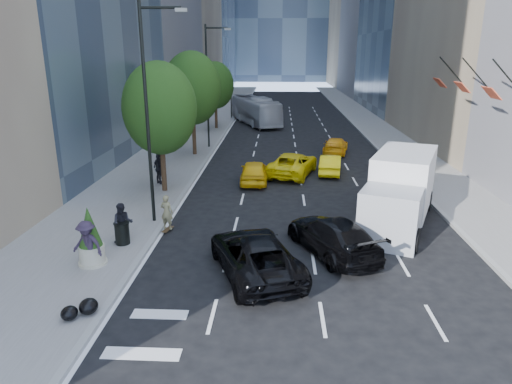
# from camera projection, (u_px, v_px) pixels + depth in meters

# --- Properties ---
(ground) EXTENTS (160.00, 160.00, 0.00)m
(ground) POSITION_uv_depth(u_px,v_px,m) (289.00, 262.00, 18.23)
(ground) COLOR black
(ground) RESTS_ON ground
(sidewalk_left) EXTENTS (6.00, 120.00, 0.15)m
(sidewalk_left) POSITION_uv_depth(u_px,v_px,m) (197.00, 132.00, 47.26)
(sidewalk_left) COLOR slate
(sidewalk_left) RESTS_ON ground
(sidewalk_right) EXTENTS (4.00, 120.00, 0.15)m
(sidewalk_right) POSITION_uv_depth(u_px,v_px,m) (382.00, 133.00, 46.34)
(sidewalk_right) COLOR slate
(sidewalk_right) RESTS_ON ground
(lamp_near) EXTENTS (2.13, 0.22, 10.00)m
(lamp_near) POSITION_uv_depth(u_px,v_px,m) (150.00, 103.00, 20.63)
(lamp_near) COLOR black
(lamp_near) RESTS_ON sidewalk_left
(lamp_far) EXTENTS (2.13, 0.22, 10.00)m
(lamp_far) POSITION_uv_depth(u_px,v_px,m) (209.00, 79.00, 37.80)
(lamp_far) COLOR black
(lamp_far) RESTS_ON sidewalk_left
(tree_near) EXTENTS (4.20, 4.20, 7.46)m
(tree_near) POSITION_uv_depth(u_px,v_px,m) (160.00, 109.00, 25.69)
(tree_near) COLOR black
(tree_near) RESTS_ON sidewalk_left
(tree_mid) EXTENTS (4.50, 4.50, 7.99)m
(tree_mid) POSITION_uv_depth(u_px,v_px,m) (192.00, 88.00, 35.13)
(tree_mid) COLOR black
(tree_mid) RESTS_ON sidewalk_left
(tree_far) EXTENTS (3.90, 3.90, 6.92)m
(tree_far) POSITION_uv_depth(u_px,v_px,m) (215.00, 85.00, 47.73)
(tree_far) COLOR black
(tree_far) RESTS_ON sidewalk_left
(traffic_signal) EXTENTS (2.48, 0.53, 5.20)m
(traffic_signal) POSITION_uv_depth(u_px,v_px,m) (231.00, 84.00, 55.44)
(traffic_signal) COLOR black
(traffic_signal) RESTS_ON sidewalk_left
(facade_flags) EXTENTS (1.85, 13.30, 2.05)m
(facade_flags) POSITION_uv_depth(u_px,v_px,m) (479.00, 86.00, 25.42)
(facade_flags) COLOR black
(facade_flags) RESTS_ON ground
(skateboarder) EXTENTS (0.68, 0.53, 1.66)m
(skateboarder) POSITION_uv_depth(u_px,v_px,m) (167.00, 215.00, 21.12)
(skateboarder) COLOR olive
(skateboarder) RESTS_ON ground
(black_sedan_lincoln) EXTENTS (4.29, 6.08, 1.54)m
(black_sedan_lincoln) POSITION_uv_depth(u_px,v_px,m) (255.00, 255.00, 17.11)
(black_sedan_lincoln) COLOR black
(black_sedan_lincoln) RESTS_ON ground
(black_sedan_mercedes) EXTENTS (4.12, 5.69, 1.53)m
(black_sedan_mercedes) POSITION_uv_depth(u_px,v_px,m) (333.00, 236.00, 18.87)
(black_sedan_mercedes) COLOR black
(black_sedan_mercedes) RESTS_ON ground
(taxi_a) EXTENTS (1.74, 4.24, 1.44)m
(taxi_a) POSITION_uv_depth(u_px,v_px,m) (254.00, 171.00, 29.09)
(taxi_a) COLOR #F0B70C
(taxi_a) RESTS_ON ground
(taxi_b) EXTENTS (1.92, 4.12, 1.31)m
(taxi_b) POSITION_uv_depth(u_px,v_px,m) (330.00, 164.00, 31.24)
(taxi_b) COLOR yellow
(taxi_b) RESTS_ON ground
(taxi_c) EXTENTS (3.92, 5.94, 1.52)m
(taxi_c) POSITION_uv_depth(u_px,v_px,m) (293.00, 164.00, 30.88)
(taxi_c) COLOR yellow
(taxi_c) RESTS_ON ground
(taxi_d) EXTENTS (2.64, 4.69, 1.28)m
(taxi_d) POSITION_uv_depth(u_px,v_px,m) (336.00, 146.00, 37.39)
(taxi_d) COLOR #FFAB0D
(taxi_d) RESTS_ON ground
(city_bus) EXTENTS (6.41, 11.34, 3.10)m
(city_bus) POSITION_uv_depth(u_px,v_px,m) (255.00, 110.00, 52.22)
(city_bus) COLOR #B9BBC0
(city_bus) RESTS_ON ground
(box_truck) EXTENTS (5.03, 7.53, 3.40)m
(box_truck) POSITION_uv_depth(u_px,v_px,m) (400.00, 190.00, 21.78)
(box_truck) COLOR beige
(box_truck) RESTS_ON ground
(pedestrian_a) EXTENTS (0.98, 0.83, 1.78)m
(pedestrian_a) POSITION_uv_depth(u_px,v_px,m) (123.00, 223.00, 19.48)
(pedestrian_a) COLOR black
(pedestrian_a) RESTS_ON sidewalk_left
(pedestrian_b) EXTENTS (1.14, 1.13, 1.93)m
(pedestrian_b) POSITION_uv_depth(u_px,v_px,m) (159.00, 169.00, 28.19)
(pedestrian_b) COLOR black
(pedestrian_b) RESTS_ON sidewalk_left
(pedestrian_c) EXTENTS (1.38, 1.01, 1.92)m
(pedestrian_c) POSITION_uv_depth(u_px,v_px,m) (87.00, 245.00, 17.12)
(pedestrian_c) COLOR #2D2233
(pedestrian_c) RESTS_ON sidewalk_left
(trash_can) EXTENTS (0.61, 0.61, 0.92)m
(trash_can) POSITION_uv_depth(u_px,v_px,m) (122.00, 234.00, 19.49)
(trash_can) COLOR black
(trash_can) RESTS_ON sidewalk_left
(planter_shrub) EXTENTS (0.98, 0.98, 2.34)m
(planter_shrub) POSITION_uv_depth(u_px,v_px,m) (90.00, 237.00, 17.43)
(planter_shrub) COLOR #B8B498
(planter_shrub) RESTS_ON sidewalk_left
(garbage_bags) EXTENTS (1.01, 0.97, 0.50)m
(garbage_bags) POSITION_uv_depth(u_px,v_px,m) (81.00, 309.00, 14.21)
(garbage_bags) COLOR black
(garbage_bags) RESTS_ON sidewalk_left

